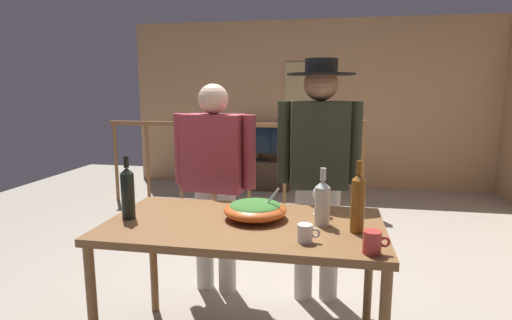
% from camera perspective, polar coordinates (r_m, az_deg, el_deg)
% --- Properties ---
extents(ground_plane, '(8.80, 8.80, 0.00)m').
position_cam_1_polar(ground_plane, '(3.31, 3.69, -16.95)').
color(ground_plane, '#9E9384').
extents(back_wall, '(5.50, 0.10, 2.51)m').
position_cam_1_polar(back_wall, '(6.33, 7.44, 7.66)').
color(back_wall, tan).
rests_on(back_wall, ground_plane).
extents(framed_picture, '(0.60, 0.03, 0.72)m').
position_cam_1_polar(framed_picture, '(6.27, 6.81, 10.20)').
color(framed_picture, tan).
extents(stair_railing, '(3.29, 0.10, 1.13)m').
position_cam_1_polar(stair_railing, '(5.09, 1.61, 0.82)').
color(stair_railing, brown).
rests_on(stair_railing, ground_plane).
extents(tv_console, '(0.90, 0.40, 0.44)m').
position_cam_1_polar(tv_console, '(6.18, 0.65, -2.00)').
color(tv_console, '#38281E').
rests_on(tv_console, ground_plane).
extents(flat_screen_tv, '(0.68, 0.12, 0.50)m').
position_cam_1_polar(flat_screen_tv, '(6.07, 0.61, 2.66)').
color(flat_screen_tv, black).
rests_on(flat_screen_tv, tv_console).
extents(serving_table, '(1.47, 0.79, 0.79)m').
position_cam_1_polar(serving_table, '(2.23, -1.70, -10.50)').
color(serving_table, brown).
rests_on(serving_table, ground_plane).
extents(salad_bowl, '(0.35, 0.35, 0.18)m').
position_cam_1_polar(salad_bowl, '(2.25, -0.12, -6.89)').
color(salad_bowl, '#DB5B23').
rests_on(salad_bowl, serving_table).
extents(wine_glass, '(0.08, 0.08, 0.17)m').
position_cam_1_polar(wine_glass, '(2.32, 8.97, -4.82)').
color(wine_glass, silver).
rests_on(wine_glass, serving_table).
extents(wine_bottle_dark, '(0.07, 0.07, 0.35)m').
position_cam_1_polar(wine_bottle_dark, '(2.33, -17.53, -4.33)').
color(wine_bottle_dark, black).
rests_on(wine_bottle_dark, serving_table).
extents(wine_bottle_amber, '(0.07, 0.07, 0.36)m').
position_cam_1_polar(wine_bottle_amber, '(2.07, 14.07, -5.76)').
color(wine_bottle_amber, brown).
rests_on(wine_bottle_amber, serving_table).
extents(wine_bottle_clear, '(0.08, 0.08, 0.30)m').
position_cam_1_polar(wine_bottle_clear, '(2.16, 9.28, -5.78)').
color(wine_bottle_clear, silver).
rests_on(wine_bottle_clear, serving_table).
extents(mug_red, '(0.12, 0.08, 0.10)m').
position_cam_1_polar(mug_red, '(1.86, 16.02, -11.02)').
color(mug_red, '#B7332D').
rests_on(mug_red, serving_table).
extents(mug_white, '(0.11, 0.07, 0.09)m').
position_cam_1_polar(mug_white, '(1.93, 6.95, -10.14)').
color(mug_white, white).
rests_on(mug_white, serving_table).
extents(person_standing_left, '(0.62, 0.27, 1.53)m').
position_cam_1_polar(person_standing_left, '(2.94, -5.84, -1.66)').
color(person_standing_left, beige).
rests_on(person_standing_left, ground_plane).
extents(person_standing_right, '(0.57, 0.45, 1.69)m').
position_cam_1_polar(person_standing_right, '(2.81, 8.79, -0.04)').
color(person_standing_right, beige).
rests_on(person_standing_right, ground_plane).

